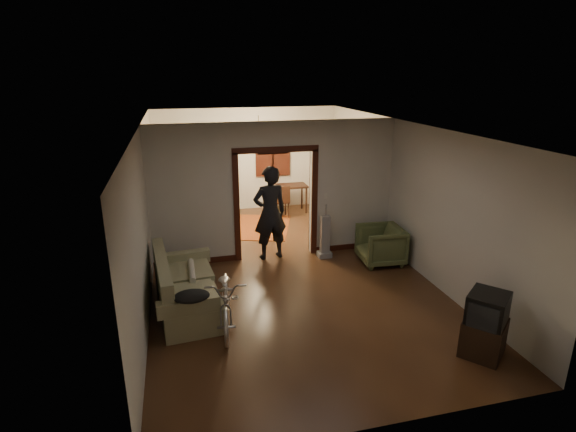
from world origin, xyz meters
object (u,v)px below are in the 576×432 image
object	(u,v)px
bicycle	(226,298)
person	(270,213)
armchair	(380,245)
desk	(288,199)
sofa	(187,283)
locker	(205,178)

from	to	relation	value
bicycle	person	xyz separation A→B (m)	(1.19, 2.38, 0.53)
armchair	desk	xyz separation A→B (m)	(-0.96, 3.79, -0.01)
sofa	locker	world-z (taller)	locker
bicycle	locker	world-z (taller)	locker
armchair	sofa	bearing A→B (deg)	-72.82
sofa	locker	xyz separation A→B (m)	(0.69, 5.09, 0.54)
sofa	person	distance (m)	2.52
sofa	bicycle	xyz separation A→B (m)	(0.57, -0.65, -0.01)
locker	desk	bearing A→B (deg)	-9.74
armchair	desk	distance (m)	3.91
sofa	armchair	bearing A→B (deg)	8.08
bicycle	desk	bearing A→B (deg)	72.73
person	armchair	bearing A→B (deg)	149.14
armchair	desk	world-z (taller)	armchair
locker	desk	xyz separation A→B (m)	(2.20, -0.37, -0.62)
desk	locker	bearing A→B (deg)	178.15
armchair	locker	world-z (taller)	locker
sofa	armchair	distance (m)	3.96
armchair	person	bearing A→B (deg)	-107.55
sofa	person	bearing A→B (deg)	39.32
sofa	armchair	world-z (taller)	sofa
person	desk	distance (m)	3.24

